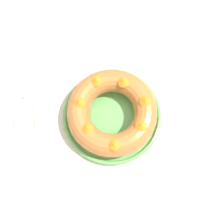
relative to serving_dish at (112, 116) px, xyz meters
The scene contains 7 objects.
ground_plane 0.74m from the serving_dish, 97.65° to the right, with size 8.00×8.00×0.00m, color brown.
dining_table 0.09m from the serving_dish, 97.65° to the right, with size 1.52×1.27×0.73m.
serving_dish is the anchor object (origin of this frame).
bundt_cake 0.04m from the serving_dish, 29.59° to the right, with size 0.26×0.26×0.08m.
fork 0.26m from the serving_dish, 166.73° to the left, with size 0.02×0.19×0.01m.
serving_knife 0.28m from the serving_dish, behind, with size 0.02×0.20×0.01m.
cake_knife 0.22m from the serving_dish, 169.45° to the left, with size 0.02×0.16×0.01m.
Camera 1 is at (-0.02, -0.20, 1.63)m, focal length 50.00 mm.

